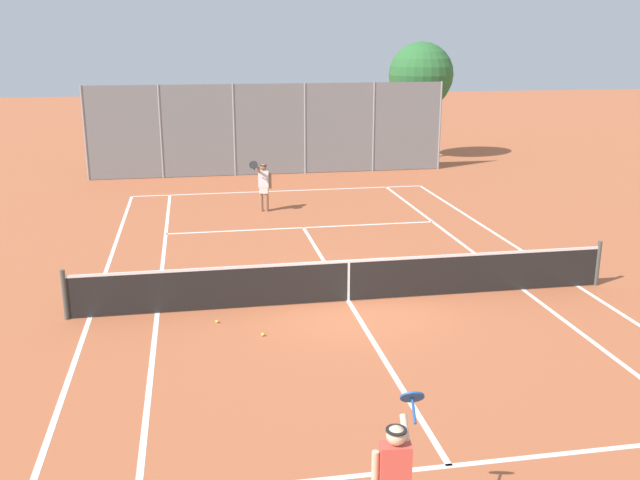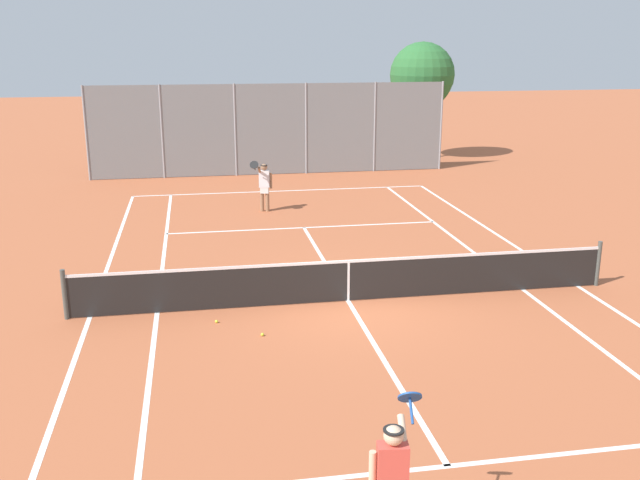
% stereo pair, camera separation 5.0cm
% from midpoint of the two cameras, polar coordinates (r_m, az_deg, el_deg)
% --- Properties ---
extents(ground_plane, '(120.00, 120.00, 0.00)m').
position_cam_midpoint_polar(ground_plane, '(15.79, 2.19, -4.90)').
color(ground_plane, '#B25B38').
extents(court_line_markings, '(11.10, 23.90, 0.01)m').
position_cam_midpoint_polar(court_line_markings, '(15.79, 2.19, -4.89)').
color(court_line_markings, white).
rests_on(court_line_markings, ground).
extents(tennis_net, '(12.00, 0.10, 1.07)m').
position_cam_midpoint_polar(tennis_net, '(15.62, 2.21, -3.15)').
color(tennis_net, '#474C47').
rests_on(tennis_net, ground).
extents(player_near_side, '(0.73, 0.72, 1.77)m').
position_cam_midpoint_polar(player_near_side, '(8.28, 5.81, -18.57)').
color(player_near_side, beige).
rests_on(player_near_side, ground).
extents(player_far_left, '(0.77, 0.71, 1.77)m').
position_cam_midpoint_polar(player_far_left, '(23.74, -4.60, 4.48)').
color(player_far_left, '#936B4C').
rests_on(player_far_left, ground).
extents(loose_tennis_ball_0, '(0.07, 0.07, 0.07)m').
position_cam_midpoint_polar(loose_tennis_ball_0, '(14.75, -8.34, -6.47)').
color(loose_tennis_ball_0, '#D1DB33').
rests_on(loose_tennis_ball_0, ground).
extents(loose_tennis_ball_4, '(0.07, 0.07, 0.07)m').
position_cam_midpoint_polar(loose_tennis_ball_4, '(14.03, -4.70, -7.55)').
color(loose_tennis_ball_4, '#D1DB33').
rests_on(loose_tennis_ball_4, ground).
extents(back_fence, '(14.97, 0.08, 3.80)m').
position_cam_midpoint_polar(back_fence, '(30.18, -4.07, 8.81)').
color(back_fence, gray).
rests_on(back_fence, ground).
extents(tree_behind_left, '(2.99, 2.99, 5.44)m').
position_cam_midpoint_polar(tree_behind_left, '(34.19, 8.17, 12.79)').
color(tree_behind_left, brown).
rests_on(tree_behind_left, ground).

